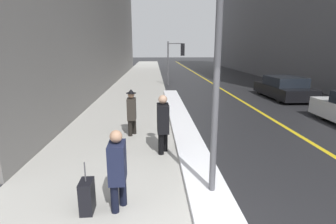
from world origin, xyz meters
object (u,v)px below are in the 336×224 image
Objects in this scene: pedestrian_in_glasses at (163,121)px; lamp_post at (218,40)px; rolling_suitcase at (87,197)px; parked_car_black at (284,88)px; pedestrian_with_shoulder_bag at (118,166)px; traffic_light_near at (177,54)px; pedestrian_trailing at (132,110)px.

lamp_post is at bearing 20.60° from pedestrian_in_glasses.
rolling_suitcase is at bearing -169.26° from lamp_post.
pedestrian_with_shoulder_bag is at bearing 141.17° from parked_car_black.
pedestrian_in_glasses reaches higher than parked_car_black.
pedestrian_in_glasses is (0.88, 2.53, 0.08)m from pedestrian_with_shoulder_bag.
lamp_post is 3.53m from rolling_suitcase.
parked_car_black is at bearing 138.99° from rolling_suitcase.
pedestrian_with_shoulder_bag is (-2.45, -15.97, -1.56)m from traffic_light_near.
traffic_light_near is (0.69, 15.62, -0.57)m from lamp_post.
lamp_post is 1.49× the size of traffic_light_near.
pedestrian_with_shoulder_bag reaches higher than rolling_suitcase.
pedestrian_with_shoulder_bag is 4.11m from pedestrian_trailing.
lamp_post reaches higher than pedestrian_with_shoulder_bag.
pedestrian_trailing is 1.63× the size of rolling_suitcase.
traffic_light_near is 16.23m from pedestrian_with_shoulder_bag.
pedestrian_in_glasses is at bearing 150.30° from rolling_suitcase.
pedestrian_with_shoulder_bag reaches higher than parked_car_black.
parked_car_black is 13.50m from rolling_suitcase.
lamp_post is 5.18× the size of rolling_suitcase.
lamp_post is 4.69m from pedestrian_trailing.
pedestrian_trailing is (-0.97, 1.57, -0.06)m from pedestrian_in_glasses.
traffic_light_near reaches higher than rolling_suitcase.
pedestrian_in_glasses is 1.05× the size of pedestrian_trailing.
rolling_suitcase is at bearing -93.66° from traffic_light_near.
parked_car_black is at bearing 135.83° from pedestrian_in_glasses.
lamp_post is 3.03× the size of pedestrian_in_glasses.
traffic_light_near is at bearing 168.15° from rolling_suitcase.
parked_car_black is 4.38× the size of rolling_suitcase.
pedestrian_trailing reaches higher than pedestrian_with_shoulder_bag.
rolling_suitcase is (-0.45, -4.20, -0.54)m from pedestrian_trailing.
pedestrian_trailing reaches higher than rolling_suitcase.
pedestrian_trailing is 0.37× the size of parked_car_black.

